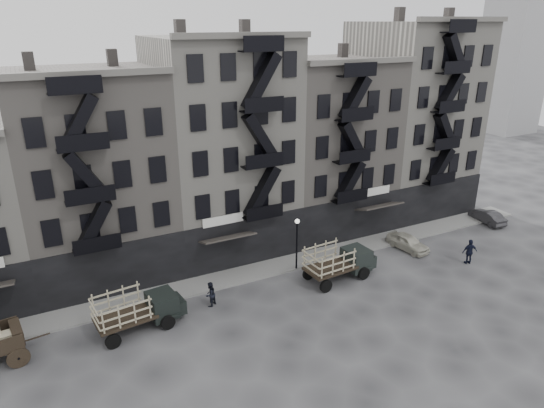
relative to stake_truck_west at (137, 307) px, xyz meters
name	(u,v)px	position (x,y,z in m)	size (l,w,h in m)	color
ground	(278,295)	(9.58, -0.48, -1.57)	(140.00, 140.00, 0.00)	#38383A
sidewalk	(255,271)	(9.58, 3.27, -1.49)	(55.00, 2.50, 0.15)	slate
building_midwest	(94,176)	(-0.42, 9.35, 5.94)	(10.00, 11.35, 16.20)	gray
building_center	(222,147)	(9.58, 9.34, 6.94)	(10.00, 11.35, 18.20)	#A9A59B
building_mideast	(325,145)	(19.58, 9.35, 5.94)	(10.00, 11.35, 16.20)	gray
building_east	(411,119)	(29.58, 9.34, 7.44)	(10.00, 11.35, 19.20)	#A9A59B
lamp_post	(297,237)	(12.58, 2.12, 1.22)	(0.36, 0.36, 4.28)	black
stake_truck_west	(137,307)	(0.00, 0.00, 0.00)	(5.66, 2.79, 2.74)	black
stake_truck_east	(339,259)	(14.71, -0.47, 0.05)	(5.78, 2.68, 2.83)	black
car_east	(408,242)	(22.73, 0.99, -0.91)	(1.55, 3.85, 1.31)	#B6B3A3
car_far	(487,217)	(33.43, 1.94, -0.94)	(1.32, 3.79, 1.25)	#272729
pedestrian_mid	(210,294)	(4.91, 0.43, -0.68)	(0.86, 0.67, 1.76)	black
policeman	(470,252)	(25.27, -3.19, -0.53)	(1.21, 0.50, 2.07)	black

